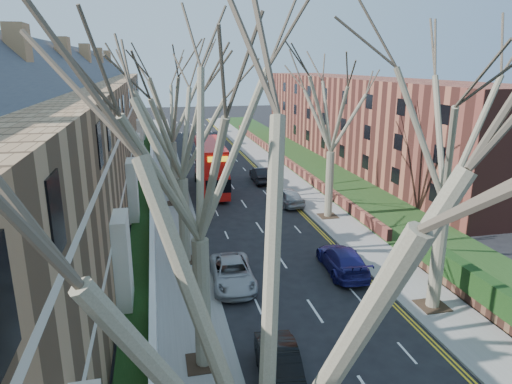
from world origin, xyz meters
TOP-DOWN VIEW (x-y plane):
  - pavement_left at (-6.00, 39.00)m, footprint 3.00×102.00m
  - pavement_right at (6.00, 39.00)m, footprint 3.00×102.00m
  - terrace_left at (-13.65, 31.00)m, footprint 9.70×78.00m
  - flats_right at (17.46, 43.00)m, footprint 13.97×54.00m
  - front_wall_left at (-7.65, 31.00)m, footprint 0.30×78.00m
  - grass_verge_right at (10.50, 39.00)m, footprint 6.00×102.00m
  - tree_left_near at (-5.70, -4.00)m, footprint 9.80×9.80m
  - tree_left_mid at (-5.70, 6.00)m, footprint 10.50×10.50m
  - tree_left_far at (-5.70, 16.00)m, footprint 10.15×10.15m
  - tree_left_dist at (-5.70, 28.00)m, footprint 10.50×10.50m
  - tree_right_mid at (5.70, 8.00)m, footprint 10.50×10.50m
  - tree_right_far at (5.70, 22.00)m, footprint 10.15×10.15m
  - double_decker_bus at (-2.17, 32.08)m, footprint 2.92×10.57m
  - car_left_mid at (-3.07, 4.26)m, footprint 1.84×4.32m
  - car_left_far at (-3.43, 12.59)m, footprint 2.43×4.89m
  - car_right_near at (3.01, 12.82)m, footprint 2.40×5.14m
  - car_right_mid at (3.51, 25.93)m, footprint 2.30×4.55m
  - car_right_far at (3.14, 33.94)m, footprint 1.69×4.66m

SIDE VIEW (x-z plane):
  - pavement_left at x=-6.00m, z-range 0.00..0.12m
  - pavement_right at x=6.00m, z-range 0.00..0.12m
  - grass_verge_right at x=10.50m, z-range 0.12..0.18m
  - front_wall_left at x=-7.65m, z-range 0.12..1.12m
  - car_left_far at x=-3.43m, z-range 0.00..1.33m
  - car_left_mid at x=-3.07m, z-range 0.00..1.38m
  - car_right_near at x=3.01m, z-range 0.00..1.45m
  - car_right_mid at x=3.51m, z-range 0.00..1.48m
  - car_right_far at x=3.14m, z-range 0.00..1.53m
  - double_decker_bus at x=-2.17m, z-range -0.04..4.37m
  - flats_right at x=17.46m, z-range -0.02..9.98m
  - terrace_left at x=-13.65m, z-range -1.27..12.33m
  - tree_left_near at x=-5.70m, z-range 2.06..15.79m
  - tree_left_far at x=-5.70m, z-range 2.13..16.35m
  - tree_right_far at x=5.70m, z-range 2.13..16.35m
  - tree_left_mid at x=-5.70m, z-range 2.20..16.91m
  - tree_right_mid at x=5.70m, z-range 2.20..16.91m
  - tree_left_dist at x=-5.70m, z-range 2.20..16.91m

